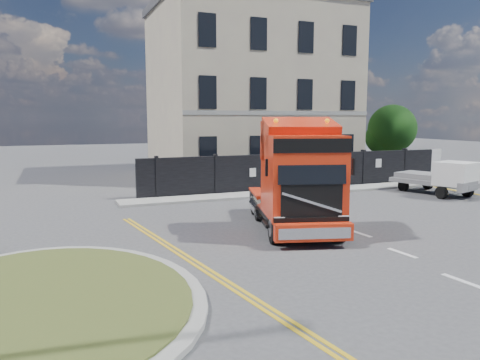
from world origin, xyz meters
name	(u,v)px	position (x,y,z in m)	size (l,w,h in m)	color
ground	(277,239)	(0.00, 0.00, 0.00)	(120.00, 120.00, 0.00)	#424244
traffic_island	(41,301)	(-7.00, -3.00, 0.08)	(6.80, 6.80, 0.17)	gray
hoarding_fence	(311,171)	(6.55, 9.00, 1.00)	(18.80, 0.25, 2.00)	black
georgian_building	(249,90)	(6.00, 16.50, 5.77)	(12.30, 10.30, 12.80)	#AFA08B
tree	(390,131)	(14.38, 12.10, 3.05)	(3.20, 3.20, 4.80)	#382619
pavement_far	(310,191)	(6.00, 8.10, 0.06)	(20.00, 1.60, 0.12)	gray
truck	(298,183)	(1.07, 0.58, 1.70)	(4.01, 6.73, 3.79)	black
flatbed_pickup	(447,177)	(11.65, 4.35, 0.96)	(2.94, 4.64, 1.77)	slate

